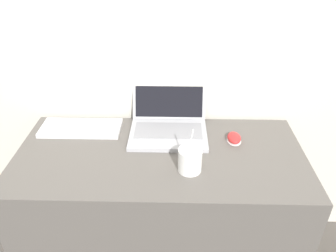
% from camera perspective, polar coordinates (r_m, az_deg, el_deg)
% --- Properties ---
extents(wall_back, '(7.00, 0.04, 2.50)m').
position_cam_1_polar(wall_back, '(1.54, -1.05, 17.92)').
color(wall_back, silver).
rests_on(wall_back, ground_plane).
extents(desk, '(1.27, 0.60, 0.76)m').
position_cam_1_polar(desk, '(1.70, -1.23, -15.11)').
color(desk, '#5B5651').
rests_on(desk, ground_plane).
extents(laptop, '(0.36, 0.36, 0.24)m').
position_cam_1_polar(laptop, '(1.57, 0.10, 1.01)').
color(laptop, '#ADADB2').
rests_on(laptop, desk).
extents(drink_cup, '(0.10, 0.10, 0.19)m').
position_cam_1_polar(drink_cup, '(1.32, 3.84, -5.85)').
color(drink_cup, white).
rests_on(drink_cup, desk).
extents(computer_mouse, '(0.07, 0.10, 0.03)m').
position_cam_1_polar(computer_mouse, '(1.54, 11.44, -2.07)').
color(computer_mouse, white).
rests_on(computer_mouse, desk).
extents(external_keyboard, '(0.39, 0.16, 0.02)m').
position_cam_1_polar(external_keyboard, '(1.65, -14.90, -0.35)').
color(external_keyboard, silver).
rests_on(external_keyboard, desk).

